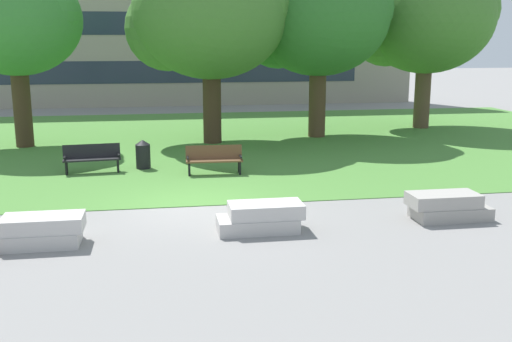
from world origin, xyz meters
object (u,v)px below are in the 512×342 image
Objects in this scene: concrete_block_right at (447,207)px; park_bench_near_right at (214,158)px; concrete_block_center at (39,231)px; trash_bin at (143,154)px; concrete_block_left at (261,218)px; park_bench_near_left at (92,156)px.

park_bench_near_right reaches higher than concrete_block_right.
trash_bin reaches higher than concrete_block_center.
trash_bin is (-7.30, 7.00, 0.20)m from concrete_block_right.
park_bench_near_right is at bearing 94.68° from concrete_block_left.
park_bench_near_right reaches higher than concrete_block_left.
trash_bin is at bearing 12.36° from park_bench_near_left.
trash_bin is (1.61, 0.35, -0.04)m from park_bench_near_left.
park_bench_near_left is at bearing 86.81° from concrete_block_center.
park_bench_near_left is 1.01× the size of park_bench_near_right.
concrete_block_center is at bearing -93.19° from park_bench_near_left.
concrete_block_right is 7.68m from park_bench_near_right.
concrete_block_right is at bearing 2.09° from concrete_block_left.
concrete_block_left is (4.75, 0.22, 0.00)m from concrete_block_center.
trash_bin is (-2.74, 7.16, 0.20)m from concrete_block_left.
park_bench_near_left is (0.39, 7.03, 0.23)m from concrete_block_center.
trash_bin is (-2.26, 1.21, -0.04)m from park_bench_near_right.
concrete_block_left is 1.06× the size of park_bench_near_right.
concrete_block_right is 11.12m from park_bench_near_left.
trash_bin reaches higher than concrete_block_left.
concrete_block_right is at bearing -48.91° from park_bench_near_right.
park_bench_near_right is (-5.05, 5.79, 0.23)m from concrete_block_right.
concrete_block_left is at bearing 2.64° from concrete_block_center.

